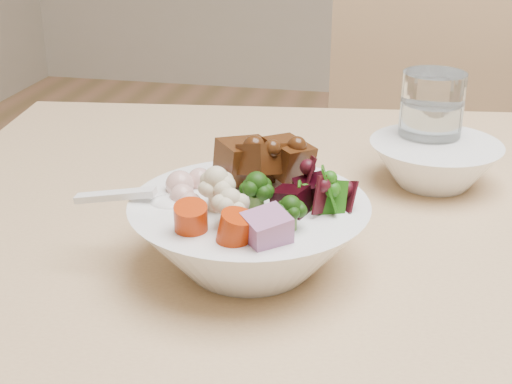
# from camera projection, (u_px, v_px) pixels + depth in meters

# --- Properties ---
(chair_far) EXTENTS (0.42, 0.42, 0.86)m
(chair_far) POSITION_uv_depth(u_px,v_px,m) (418.00, 205.00, 1.35)
(chair_far) COLOR tan
(chair_far) RESTS_ON ground
(food_bowl) EXTENTS (0.22, 0.22, 0.12)m
(food_bowl) POSITION_uv_depth(u_px,v_px,m) (251.00, 229.00, 0.64)
(food_bowl) COLOR white
(food_bowl) RESTS_ON dining_table
(soup_spoon) EXTENTS (0.11, 0.03, 0.02)m
(soup_spoon) POSITION_uv_depth(u_px,v_px,m) (156.00, 202.00, 0.63)
(soup_spoon) COLOR white
(soup_spoon) RESTS_ON food_bowl
(water_glass) EXTENTS (0.07, 0.07, 0.12)m
(water_glass) POSITION_uv_depth(u_px,v_px,m) (430.00, 129.00, 0.84)
(water_glass) COLOR white
(water_glass) RESTS_ON dining_table
(side_bowl) EXTENTS (0.15, 0.15, 0.05)m
(side_bowl) POSITION_uv_depth(u_px,v_px,m) (434.00, 164.00, 0.82)
(side_bowl) COLOR white
(side_bowl) RESTS_ON dining_table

